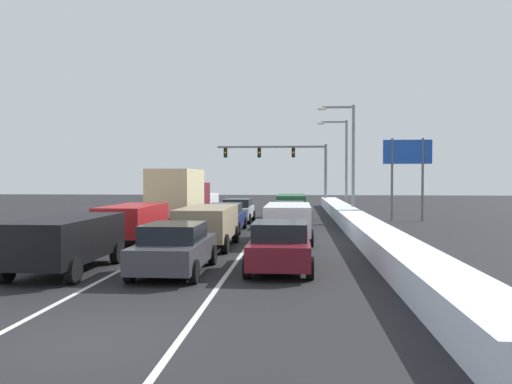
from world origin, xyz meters
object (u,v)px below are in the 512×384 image
at_px(suv_black_left_lane_nearest, 66,239).
at_px(street_lamp_right_near, 348,151).
at_px(roadside_sign_right, 407,161).
at_px(traffic_light_gantry, 287,159).
at_px(sedan_maroon_right_lane_nearest, 280,245).
at_px(suv_white_right_lane_second, 288,219).
at_px(suv_tan_center_lane_second, 208,223).
at_px(street_lamp_right_mid, 342,156).
at_px(sedan_silver_center_lane_fourth, 238,210).
at_px(box_truck_left_lane_third, 180,194).
at_px(suv_green_right_lane_fourth, 291,204).
at_px(sedan_charcoal_center_lane_nearest, 175,248).
at_px(suv_red_left_lane_second, 133,220).
at_px(suv_white_left_lane_fourth, 201,203).
at_px(sedan_navy_center_lane_third, 225,217).
at_px(sedan_gray_right_lane_third, 290,214).

distance_m(suv_black_left_lane_nearest, street_lamp_right_near, 24.14).
height_order(suv_black_left_lane_nearest, roadside_sign_right, roadside_sign_right).
bearing_deg(traffic_light_gantry, sedan_maroon_right_lane_nearest, -89.23).
distance_m(suv_white_right_lane_second, traffic_light_gantry, 28.59).
height_order(suv_white_right_lane_second, suv_tan_center_lane_second, same).
bearing_deg(street_lamp_right_mid, sedan_silver_center_lane_fourth, -123.05).
bearing_deg(box_truck_left_lane_third, suv_tan_center_lane_second, -70.30).
xyz_separation_m(suv_green_right_lane_fourth, street_lamp_right_near, (3.95, 0.18, 3.76)).
bearing_deg(street_lamp_right_mid, sedan_charcoal_center_lane_nearest, -104.21).
xyz_separation_m(suv_black_left_lane_nearest, box_truck_left_lane_third, (0.06, 14.97, 0.88)).
relative_size(sedan_silver_center_lane_fourth, street_lamp_right_mid, 0.57).
bearing_deg(box_truck_left_lane_third, traffic_light_gantry, 74.52).
relative_size(traffic_light_gantry, street_lamp_right_mid, 1.40).
relative_size(suv_green_right_lane_fourth, suv_red_left_lane_second, 1.00).
bearing_deg(suv_white_left_lane_fourth, suv_tan_center_lane_second, -78.38).
xyz_separation_m(suv_white_right_lane_second, sedan_navy_center_lane_third, (-3.43, 4.14, -0.25)).
height_order(suv_white_left_lane_fourth, street_lamp_right_near, street_lamp_right_near).
xyz_separation_m(sedan_navy_center_lane_third, suv_black_left_lane_nearest, (-3.16, -12.18, 0.25)).
xyz_separation_m(suv_tan_center_lane_second, roadside_sign_right, (10.99, 14.06, 3.00)).
bearing_deg(suv_white_right_lane_second, suv_black_left_lane_nearest, -129.35).
xyz_separation_m(sedan_maroon_right_lane_nearest, sedan_silver_center_lane_fourth, (-3.32, 17.16, 0.00)).
distance_m(sedan_silver_center_lane_fourth, traffic_light_gantry, 18.91).
bearing_deg(suv_white_right_lane_second, sedan_gray_right_lane_third, 90.17).
height_order(sedan_charcoal_center_lane_nearest, suv_tan_center_lane_second, suv_tan_center_lane_second).
distance_m(sedan_charcoal_center_lane_nearest, traffic_light_gantry, 36.55).
xyz_separation_m(sedan_gray_right_lane_third, suv_green_right_lane_fourth, (0.02, 6.38, 0.25)).
bearing_deg(box_truck_left_lane_third, street_lamp_right_near, 31.52).
bearing_deg(sedan_maroon_right_lane_nearest, suv_white_right_lane_second, 88.99).
distance_m(suv_green_right_lane_fourth, sedan_charcoal_center_lane_nearest, 21.33).
distance_m(suv_white_left_lane_fourth, roadside_sign_right, 15.04).
bearing_deg(roadside_sign_right, street_lamp_right_mid, 108.96).
xyz_separation_m(suv_green_right_lane_fourth, sedan_charcoal_center_lane_nearest, (-3.28, -21.07, -0.25)).
bearing_deg(suv_red_left_lane_second, sedan_silver_center_lane_fourth, 73.16).
distance_m(sedan_charcoal_center_lane_nearest, suv_red_left_lane_second, 7.74).
bearing_deg(sedan_gray_right_lane_third, sedan_maroon_right_lane_nearest, -90.43).
relative_size(sedan_gray_right_lane_third, sedan_charcoal_center_lane_nearest, 1.00).
height_order(sedan_charcoal_center_lane_nearest, sedan_silver_center_lane_fourth, same).
xyz_separation_m(sedan_navy_center_lane_third, suv_white_left_lane_fourth, (-3.32, 10.59, 0.25)).
xyz_separation_m(box_truck_left_lane_third, roadside_sign_right, (14.25, 4.96, 2.12)).
relative_size(suv_green_right_lane_fourth, sedan_silver_center_lane_fourth, 1.09).
distance_m(sedan_maroon_right_lane_nearest, suv_black_left_lane_nearest, 6.54).
height_order(suv_white_right_lane_second, suv_red_left_lane_second, same).
distance_m(traffic_light_gantry, street_lamp_right_near, 15.66).
bearing_deg(street_lamp_right_mid, suv_tan_center_lane_second, -107.39).
xyz_separation_m(suv_green_right_lane_fourth, sedan_navy_center_lane_third, (-3.43, -9.04, -0.25)).
bearing_deg(suv_green_right_lane_fourth, box_truck_left_lane_third, -136.27).
bearing_deg(street_lamp_right_near, sedan_navy_center_lane_third, -128.67).
bearing_deg(sedan_maroon_right_lane_nearest, roadside_sign_right, 67.56).
distance_m(street_lamp_right_near, street_lamp_right_mid, 8.58).
bearing_deg(suv_red_left_lane_second, suv_tan_center_lane_second, -18.17).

